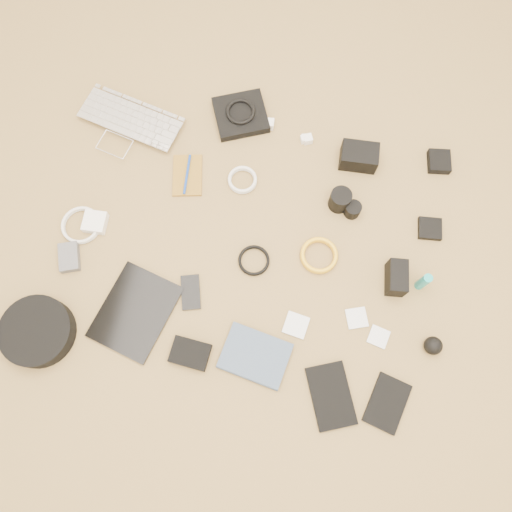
% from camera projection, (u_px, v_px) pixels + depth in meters
% --- Properties ---
extents(laptop, '(0.42, 0.34, 0.03)m').
position_uv_depth(laptop, '(124.00, 131.00, 1.82)').
color(laptop, silver).
rests_on(laptop, ground).
extents(headphone_pouch, '(0.24, 0.23, 0.03)m').
position_uv_depth(headphone_pouch, '(241.00, 115.00, 1.84)').
color(headphone_pouch, black).
rests_on(headphone_pouch, ground).
extents(headphones, '(0.13, 0.13, 0.01)m').
position_uv_depth(headphones, '(241.00, 111.00, 1.82)').
color(headphones, black).
rests_on(headphones, headphone_pouch).
extents(charger_a, '(0.04, 0.04, 0.03)m').
position_uv_depth(charger_a, '(269.00, 124.00, 1.83)').
color(charger_a, white).
rests_on(charger_a, ground).
extents(charger_b, '(0.03, 0.03, 0.02)m').
position_uv_depth(charger_b, '(304.00, 139.00, 1.82)').
color(charger_b, white).
rests_on(charger_b, ground).
extents(charger_c, '(0.04, 0.04, 0.03)m').
position_uv_depth(charger_c, '(308.00, 139.00, 1.81)').
color(charger_c, white).
rests_on(charger_c, ground).
extents(charger_d, '(0.03, 0.03, 0.03)m').
position_uv_depth(charger_d, '(305.00, 139.00, 1.82)').
color(charger_d, white).
rests_on(charger_d, ground).
extents(dslr_camera, '(0.13, 0.10, 0.07)m').
position_uv_depth(dslr_camera, '(359.00, 157.00, 1.77)').
color(dslr_camera, black).
rests_on(dslr_camera, ground).
extents(lens_pouch, '(0.09, 0.10, 0.03)m').
position_uv_depth(lens_pouch, '(439.00, 161.00, 1.79)').
color(lens_pouch, black).
rests_on(lens_pouch, ground).
extents(notebook_olive, '(0.13, 0.18, 0.01)m').
position_uv_depth(notebook_olive, '(187.00, 175.00, 1.78)').
color(notebook_olive, brown).
rests_on(notebook_olive, ground).
extents(pen_blue, '(0.02, 0.15, 0.01)m').
position_uv_depth(pen_blue, '(187.00, 174.00, 1.77)').
color(pen_blue, '#133AA2').
rests_on(pen_blue, notebook_olive).
extents(cable_white_a, '(0.14, 0.14, 0.01)m').
position_uv_depth(cable_white_a, '(242.00, 181.00, 1.77)').
color(cable_white_a, silver).
rests_on(cable_white_a, ground).
extents(lens_a, '(0.08, 0.08, 0.08)m').
position_uv_depth(lens_a, '(340.00, 200.00, 1.72)').
color(lens_a, black).
rests_on(lens_a, ground).
extents(lens_b, '(0.06, 0.06, 0.05)m').
position_uv_depth(lens_b, '(353.00, 210.00, 1.72)').
color(lens_b, black).
rests_on(lens_b, ground).
extents(card_reader, '(0.09, 0.09, 0.02)m').
position_uv_depth(card_reader, '(430.00, 229.00, 1.72)').
color(card_reader, black).
rests_on(card_reader, ground).
extents(power_brick, '(0.08, 0.08, 0.03)m').
position_uv_depth(power_brick, '(95.00, 222.00, 1.72)').
color(power_brick, white).
rests_on(power_brick, ground).
extents(cable_white_b, '(0.14, 0.14, 0.01)m').
position_uv_depth(cable_white_b, '(82.00, 226.00, 1.72)').
color(cable_white_b, silver).
rests_on(cable_white_b, ground).
extents(cable_black, '(0.13, 0.13, 0.01)m').
position_uv_depth(cable_black, '(254.00, 261.00, 1.69)').
color(cable_black, black).
rests_on(cable_black, ground).
extents(cable_yellow, '(0.14, 0.14, 0.01)m').
position_uv_depth(cable_yellow, '(319.00, 256.00, 1.69)').
color(cable_yellow, gold).
rests_on(cable_yellow, ground).
extents(flash, '(0.07, 0.12, 0.08)m').
position_uv_depth(flash, '(396.00, 278.00, 1.63)').
color(flash, black).
rests_on(flash, ground).
extents(lens_cleaner, '(0.04, 0.04, 0.10)m').
position_uv_depth(lens_cleaner, '(423.00, 282.00, 1.62)').
color(lens_cleaner, teal).
rests_on(lens_cleaner, ground).
extents(battery_charger, '(0.10, 0.12, 0.03)m').
position_uv_depth(battery_charger, '(69.00, 257.00, 1.68)').
color(battery_charger, '#505055').
rests_on(battery_charger, ground).
extents(tablet, '(0.28, 0.32, 0.01)m').
position_uv_depth(tablet, '(135.00, 312.00, 1.64)').
color(tablet, black).
rests_on(tablet, ground).
extents(phone, '(0.09, 0.13, 0.01)m').
position_uv_depth(phone, '(191.00, 292.00, 1.66)').
color(phone, black).
rests_on(phone, ground).
extents(filter_case_left, '(0.08, 0.08, 0.01)m').
position_uv_depth(filter_case_left, '(296.00, 325.00, 1.62)').
color(filter_case_left, silver).
rests_on(filter_case_left, ground).
extents(filter_case_mid, '(0.08, 0.08, 0.01)m').
position_uv_depth(filter_case_mid, '(357.00, 318.00, 1.63)').
color(filter_case_mid, silver).
rests_on(filter_case_mid, ground).
extents(filter_case_right, '(0.07, 0.07, 0.01)m').
position_uv_depth(filter_case_right, '(378.00, 337.00, 1.61)').
color(filter_case_right, silver).
rests_on(filter_case_right, ground).
extents(air_blower, '(0.07, 0.07, 0.06)m').
position_uv_depth(air_blower, '(433.00, 346.00, 1.58)').
color(air_blower, black).
rests_on(air_blower, ground).
extents(headphone_case, '(0.28, 0.28, 0.06)m').
position_uv_depth(headphone_case, '(38.00, 332.00, 1.59)').
color(headphone_case, black).
rests_on(headphone_case, ground).
extents(drive_case, '(0.13, 0.09, 0.03)m').
position_uv_depth(drive_case, '(190.00, 353.00, 1.59)').
color(drive_case, black).
rests_on(drive_case, ground).
extents(paperback, '(0.23, 0.19, 0.02)m').
position_uv_depth(paperback, '(246.00, 379.00, 1.57)').
color(paperback, '#3C4D66').
rests_on(paperback, ground).
extents(notebook_black_a, '(0.19, 0.23, 0.01)m').
position_uv_depth(notebook_black_a, '(331.00, 396.00, 1.56)').
color(notebook_black_a, black).
rests_on(notebook_black_a, ground).
extents(notebook_black_b, '(0.14, 0.18, 0.01)m').
position_uv_depth(notebook_black_b, '(387.00, 403.00, 1.55)').
color(notebook_black_b, black).
rests_on(notebook_black_b, ground).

